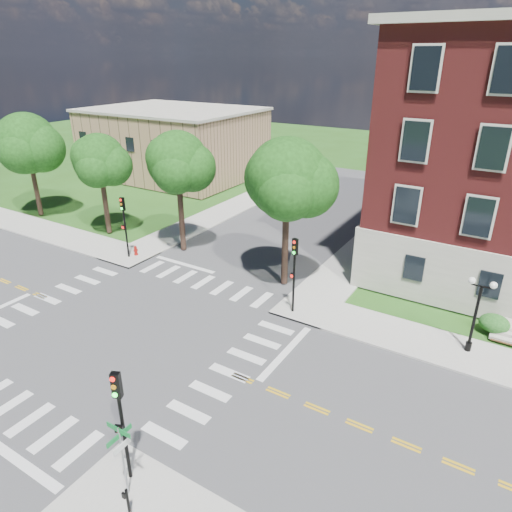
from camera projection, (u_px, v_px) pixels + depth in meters
The scene contains 19 objects.
ground at pixel (127, 331), 26.29m from camera, with size 160.00×160.00×0.00m, color #254E16.
road_ew at pixel (127, 331), 26.29m from camera, with size 90.00×12.00×0.01m, color #3D3D3F.
road_ns at pixel (127, 331), 26.29m from camera, with size 12.00×90.00×0.01m, color #3D3D3F.
sidewalk_ne at pixel (458, 289), 30.88m from camera, with size 34.00×34.00×0.12m.
sidewalk_nw at pixel (131, 213), 45.59m from camera, with size 34.00×34.00×0.12m.
crosswalk_east at pixel (229, 373), 22.85m from camera, with size 2.20×10.20×0.02m, color silver, non-canonical shape.
stop_bar_east at pixel (286, 352), 24.42m from camera, with size 0.40×5.50×0.00m, color silver.
secondary_building at pixel (174, 142), 58.43m from camera, with size 20.40×15.40×8.30m.
tree_a at pixel (27, 143), 42.16m from camera, with size 5.57×5.57×9.72m.
tree_b at pixel (99, 160), 37.90m from camera, with size 4.36×4.36×8.63m.
tree_c at pixel (178, 162), 34.15m from camera, with size 4.61×4.61×9.44m.
tree_d at pixel (287, 179), 28.60m from camera, with size 5.18×5.18×9.98m.
traffic_signal_se at pixel (121, 413), 15.87m from camera, with size 0.38×0.46×4.80m.
traffic_signal_ne at pixel (294, 266), 26.87m from camera, with size 0.37×0.44×4.80m.
traffic_signal_nw at pixel (124, 220), 34.39m from camera, with size 0.32×0.35×4.80m.
twin_lamp_west at pixel (476, 311), 23.44m from camera, with size 1.36×0.36×4.23m.
street_sign_pole at pixel (122, 448), 15.59m from camera, with size 1.10×1.10×3.10m.
push_button_post at pixel (127, 501), 15.43m from camera, with size 0.14×0.21×1.20m.
fire_hydrant at pixel (136, 251), 35.82m from camera, with size 0.35×0.35×0.75m.
Camera 1 is at (18.02, -15.04, 14.66)m, focal length 32.00 mm.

